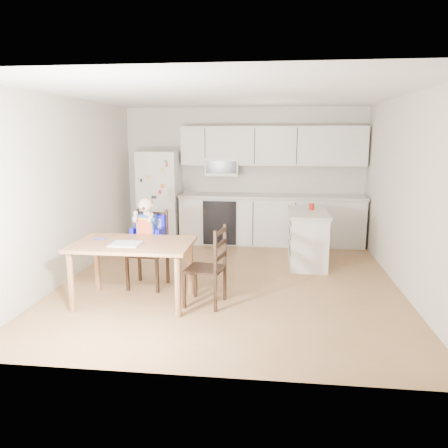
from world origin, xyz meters
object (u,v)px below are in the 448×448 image
(kitchen_island, at_px, (307,238))
(chair_booster, at_px, (148,233))
(refrigerator, at_px, (160,197))
(red_cup, at_px, (312,207))
(dining_table, at_px, (133,251))
(chair_side, at_px, (212,261))

(kitchen_island, distance_m, chair_booster, 2.53)
(refrigerator, height_order, kitchen_island, refrigerator)
(kitchen_island, bearing_deg, red_cup, 66.30)
(red_cup, relative_size, chair_booster, 0.09)
(refrigerator, bearing_deg, dining_table, -81.05)
(dining_table, bearing_deg, chair_side, 2.07)
(kitchen_island, height_order, dining_table, kitchen_island)
(kitchen_island, xyz_separation_m, chair_side, (-1.23, -1.86, 0.11))
(chair_side, bearing_deg, red_cup, 156.68)
(kitchen_island, distance_m, dining_table, 2.89)
(refrigerator, distance_m, kitchen_island, 2.96)
(dining_table, distance_m, chair_side, 0.95)
(kitchen_island, xyz_separation_m, dining_table, (-2.17, -1.89, 0.22))
(refrigerator, distance_m, dining_table, 3.15)
(kitchen_island, distance_m, chair_side, 2.23)
(refrigerator, distance_m, chair_booster, 2.53)
(dining_table, relative_size, chair_side, 1.47)
(dining_table, bearing_deg, refrigerator, 98.95)
(chair_booster, bearing_deg, refrigerator, 106.30)
(dining_table, distance_m, chair_booster, 0.62)
(red_cup, bearing_deg, chair_booster, -147.85)
(chair_booster, bearing_deg, chair_side, -26.88)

